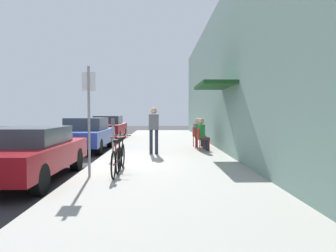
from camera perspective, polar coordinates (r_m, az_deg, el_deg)
The scene contains 17 objects.
ground_plane at distance 10.04m, azimuth -13.37°, elevation -7.05°, with size 60.00×60.00×0.00m, color #2D2D30.
sidewalk_slab at distance 11.79m, azimuth -0.49°, elevation -5.29°, with size 4.50×32.00×0.12m, color #9E9B93.
building_facade at distance 12.05m, azimuth 11.13°, elevation 9.52°, with size 1.40×32.00×6.29m.
parked_car_0 at distance 8.34m, azimuth -23.82°, elevation -4.37°, with size 1.80×4.40×1.29m.
parked_car_1 at distance 14.04m, azimuth -14.41°, elevation -1.39°, with size 1.80×4.40×1.42m.
parked_car_2 at distance 19.50m, azimuth -10.68°, elevation -0.26°, with size 1.80×4.40×1.45m.
parking_meter at distance 10.98m, azimuth -9.87°, elevation -1.56°, with size 0.12×0.10×1.32m.
street_sign at distance 7.68m, azimuth -14.01°, elevation 2.35°, with size 0.32×0.06×2.60m.
bicycle_0 at distance 8.41m, azimuth -8.54°, elevation -5.54°, with size 0.46×1.71×0.90m.
bicycle_1 at distance 7.85m, azimuth -9.20°, elevation -6.11°, with size 0.46×1.71×0.90m.
cafe_chair_0 at distance 12.74m, azimuth 6.00°, elevation -2.18°, with size 0.49×0.49×0.87m.
seated_patron_0 at distance 12.75m, azimuth 6.27°, elevation -1.31°, with size 0.46×0.40×1.29m.
cafe_chair_1 at distance 13.57m, azimuth 5.57°, elevation -1.90°, with size 0.54×0.54×0.87m.
seated_patron_1 at distance 13.55m, azimuth 5.82°, elevation -1.09°, with size 0.50×0.45×1.29m.
cafe_chair_2 at distance 14.23m, azimuth 5.25°, elevation -1.70°, with size 0.53×0.53×0.87m.
seated_patron_2 at distance 14.23m, azimuth 5.48°, elevation -0.93°, with size 0.49×0.44×1.29m.
pedestrian_standing at distance 11.60m, azimuth -2.57°, elevation -0.16°, with size 0.36×0.22×1.70m.
Camera 1 is at (2.09, -9.69, 1.63)m, focal length 33.94 mm.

